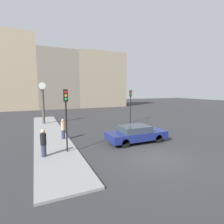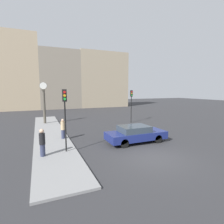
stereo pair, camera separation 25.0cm
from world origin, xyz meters
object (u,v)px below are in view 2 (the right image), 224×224
(traffic_light_far, at_px, (131,100))
(pedestrian_black_jacket, at_px, (42,142))
(traffic_light_near, at_px, (65,108))
(pedestrian_tan_coat, at_px, (63,129))
(street_clock, at_px, (44,103))
(sedan_car, at_px, (136,134))

(traffic_light_far, distance_m, pedestrian_black_jacket, 13.17)
(traffic_light_near, distance_m, traffic_light_far, 11.76)
(traffic_light_far, xyz_separation_m, pedestrian_black_jacket, (-10.38, -7.88, -1.88))
(pedestrian_black_jacket, bearing_deg, pedestrian_tan_coat, 64.69)
(traffic_light_far, height_order, street_clock, street_clock)
(sedan_car, distance_m, pedestrian_black_jacket, 6.72)
(sedan_car, xyz_separation_m, traffic_light_far, (3.69, 7.29, 2.17))
(traffic_light_near, height_order, traffic_light_far, traffic_light_near)
(traffic_light_far, bearing_deg, pedestrian_black_jacket, -142.79)
(street_clock, bearing_deg, pedestrian_tan_coat, -81.60)
(sedan_car, xyz_separation_m, pedestrian_tan_coat, (-5.06, 2.86, 0.25))
(sedan_car, distance_m, street_clock, 12.19)
(traffic_light_far, distance_m, pedestrian_tan_coat, 9.99)
(traffic_light_near, height_order, pedestrian_tan_coat, traffic_light_near)
(traffic_light_near, bearing_deg, pedestrian_tan_coat, 85.86)
(traffic_light_near, xyz_separation_m, traffic_light_far, (8.98, 7.59, -0.10))
(sedan_car, bearing_deg, traffic_light_far, 63.16)
(traffic_light_near, height_order, street_clock, street_clock)
(sedan_car, distance_m, traffic_light_far, 8.46)
(traffic_light_far, relative_size, pedestrian_black_jacket, 2.41)
(traffic_light_far, bearing_deg, street_clock, 162.73)
(pedestrian_tan_coat, bearing_deg, traffic_light_near, -94.14)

